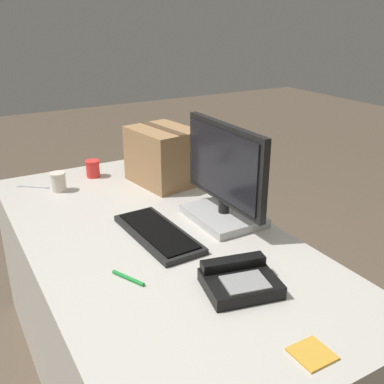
% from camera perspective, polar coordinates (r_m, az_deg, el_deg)
% --- Properties ---
extents(ground_plane, '(12.00, 12.00, 0.00)m').
position_cam_1_polar(ground_plane, '(2.16, -4.41, -22.84)').
color(ground_plane, brown).
extents(office_desk, '(1.80, 0.90, 0.74)m').
position_cam_1_polar(office_desk, '(1.92, -4.74, -15.03)').
color(office_desk, beige).
rests_on(office_desk, ground_plane).
extents(monitor, '(0.49, 0.24, 0.39)m').
position_cam_1_polar(monitor, '(1.76, 4.11, 1.31)').
color(monitor, '#B7B7B7').
rests_on(monitor, office_desk).
extents(keyboard, '(0.43, 0.19, 0.03)m').
position_cam_1_polar(keyboard, '(1.69, -4.36, -5.25)').
color(keyboard, black).
rests_on(keyboard, office_desk).
extents(desk_phone, '(0.22, 0.25, 0.07)m').
position_cam_1_polar(desk_phone, '(1.39, 6.06, -11.10)').
color(desk_phone, black).
rests_on(desk_phone, office_desk).
extents(paper_cup_left, '(0.07, 0.07, 0.09)m').
position_cam_1_polar(paper_cup_left, '(2.32, -12.49, 2.93)').
color(paper_cup_left, red).
rests_on(paper_cup_left, office_desk).
extents(paper_cup_right, '(0.07, 0.07, 0.09)m').
position_cam_1_polar(paper_cup_right, '(2.18, -16.59, 1.26)').
color(paper_cup_right, beige).
rests_on(paper_cup_right, office_desk).
extents(spoon, '(0.12, 0.14, 0.00)m').
position_cam_1_polar(spoon, '(2.29, -20.11, 0.63)').
color(spoon, '#B2B2B7').
rests_on(spoon, office_desk).
extents(cardboard_box, '(0.36, 0.30, 0.27)m').
position_cam_1_polar(cardboard_box, '(2.18, -3.66, 4.62)').
color(cardboard_box, '#9E754C').
rests_on(cardboard_box, office_desk).
extents(pen_marker, '(0.12, 0.06, 0.01)m').
position_cam_1_polar(pen_marker, '(1.45, -8.11, -10.75)').
color(pen_marker, '#198C33').
rests_on(pen_marker, office_desk).
extents(sticky_note_pad, '(0.09, 0.09, 0.01)m').
position_cam_1_polar(sticky_note_pad, '(1.21, 14.99, -19.22)').
color(sticky_note_pad, gold).
rests_on(sticky_note_pad, office_desk).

